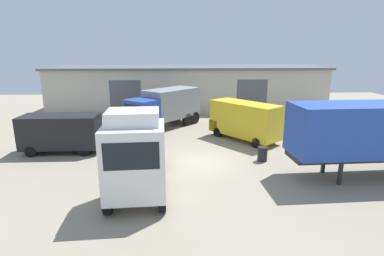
{
  "coord_description": "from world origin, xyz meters",
  "views": [
    {
      "loc": [
        -1.23,
        -16.77,
        6.42
      ],
      "look_at": [
        -0.31,
        2.0,
        1.6
      ],
      "focal_mm": 28.0,
      "sensor_mm": 36.0,
      "label": 1
    }
  ],
  "objects_px": {
    "delivery_van_black": "(63,132)",
    "tractor_unit_white": "(136,158)",
    "container_trailer_orange": "(382,131)",
    "box_truck_blue": "(165,106)",
    "oil_drum": "(262,154)",
    "traffic_cone": "(134,151)",
    "gravel_pile": "(315,122)",
    "delivery_van_yellow": "(243,120)"
  },
  "relations": [
    {
      "from": "container_trailer_orange",
      "to": "oil_drum",
      "type": "distance_m",
      "value": 6.25
    },
    {
      "from": "tractor_unit_white",
      "to": "container_trailer_orange",
      "type": "height_order",
      "value": "tractor_unit_white"
    },
    {
      "from": "delivery_van_yellow",
      "to": "container_trailer_orange",
      "type": "bearing_deg",
      "value": 179.28
    },
    {
      "from": "delivery_van_yellow",
      "to": "oil_drum",
      "type": "relative_size",
      "value": 6.23
    },
    {
      "from": "tractor_unit_white",
      "to": "gravel_pile",
      "type": "relative_size",
      "value": 1.76
    },
    {
      "from": "box_truck_blue",
      "to": "traffic_cone",
      "type": "distance_m",
      "value": 7.38
    },
    {
      "from": "delivery_van_yellow",
      "to": "box_truck_blue",
      "type": "relative_size",
      "value": 0.82
    },
    {
      "from": "gravel_pile",
      "to": "oil_drum",
      "type": "xyz_separation_m",
      "value": [
        -6.69,
        -7.55,
        -0.14
      ]
    },
    {
      "from": "delivery_van_black",
      "to": "oil_drum",
      "type": "distance_m",
      "value": 12.72
    },
    {
      "from": "box_truck_blue",
      "to": "delivery_van_black",
      "type": "bearing_deg",
      "value": -2.78
    },
    {
      "from": "tractor_unit_white",
      "to": "box_truck_blue",
      "type": "bearing_deg",
      "value": 173.76
    },
    {
      "from": "container_trailer_orange",
      "to": "oil_drum",
      "type": "bearing_deg",
      "value": -28.27
    },
    {
      "from": "delivery_van_black",
      "to": "gravel_pile",
      "type": "bearing_deg",
      "value": 15.1
    },
    {
      "from": "tractor_unit_white",
      "to": "delivery_van_yellow",
      "type": "distance_m",
      "value": 11.23
    },
    {
      "from": "container_trailer_orange",
      "to": "box_truck_blue",
      "type": "relative_size",
      "value": 1.38
    },
    {
      "from": "delivery_van_black",
      "to": "oil_drum",
      "type": "xyz_separation_m",
      "value": [
        12.49,
        -2.28,
        -0.9
      ]
    },
    {
      "from": "tractor_unit_white",
      "to": "box_truck_blue",
      "type": "distance_m",
      "value": 12.99
    },
    {
      "from": "delivery_van_black",
      "to": "tractor_unit_white",
      "type": "bearing_deg",
      "value": -50.52
    },
    {
      "from": "container_trailer_orange",
      "to": "traffic_cone",
      "type": "bearing_deg",
      "value": -19.62
    },
    {
      "from": "tractor_unit_white",
      "to": "container_trailer_orange",
      "type": "relative_size",
      "value": 0.75
    },
    {
      "from": "delivery_van_black",
      "to": "delivery_van_yellow",
      "type": "xyz_separation_m",
      "value": [
        12.26,
        2.31,
        0.17
      ]
    },
    {
      "from": "delivery_van_yellow",
      "to": "gravel_pile",
      "type": "height_order",
      "value": "delivery_van_yellow"
    },
    {
      "from": "delivery_van_yellow",
      "to": "oil_drum",
      "type": "xyz_separation_m",
      "value": [
        0.23,
        -4.59,
        -1.07
      ]
    },
    {
      "from": "traffic_cone",
      "to": "delivery_van_yellow",
      "type": "bearing_deg",
      "value": 21.75
    },
    {
      "from": "oil_drum",
      "to": "traffic_cone",
      "type": "relative_size",
      "value": 1.6
    },
    {
      "from": "container_trailer_orange",
      "to": "gravel_pile",
      "type": "distance_m",
      "value": 10.42
    },
    {
      "from": "gravel_pile",
      "to": "container_trailer_orange",
      "type": "bearing_deg",
      "value": -97.77
    },
    {
      "from": "delivery_van_black",
      "to": "gravel_pile",
      "type": "distance_m",
      "value": 19.9
    },
    {
      "from": "box_truck_blue",
      "to": "oil_drum",
      "type": "bearing_deg",
      "value": 78.37
    },
    {
      "from": "gravel_pile",
      "to": "delivery_van_yellow",
      "type": "bearing_deg",
      "value": -156.8
    },
    {
      "from": "tractor_unit_white",
      "to": "gravel_pile",
      "type": "xyz_separation_m",
      "value": [
        13.59,
        11.99,
        -1.35
      ]
    },
    {
      "from": "container_trailer_orange",
      "to": "oil_drum",
      "type": "height_order",
      "value": "container_trailer_orange"
    },
    {
      "from": "delivery_van_black",
      "to": "traffic_cone",
      "type": "distance_m",
      "value": 4.8
    },
    {
      "from": "container_trailer_orange",
      "to": "traffic_cone",
      "type": "distance_m",
      "value": 13.99
    },
    {
      "from": "delivery_van_yellow",
      "to": "gravel_pile",
      "type": "bearing_deg",
      "value": -105.1
    },
    {
      "from": "tractor_unit_white",
      "to": "box_truck_blue",
      "type": "relative_size",
      "value": 1.03
    },
    {
      "from": "tractor_unit_white",
      "to": "oil_drum",
      "type": "bearing_deg",
      "value": 119.79
    },
    {
      "from": "delivery_van_yellow",
      "to": "gravel_pile",
      "type": "xyz_separation_m",
      "value": [
        6.92,
        2.96,
        -0.93
      ]
    },
    {
      "from": "oil_drum",
      "to": "traffic_cone",
      "type": "xyz_separation_m",
      "value": [
        -7.87,
        1.54,
        -0.19
      ]
    },
    {
      "from": "tractor_unit_white",
      "to": "delivery_van_black",
      "type": "relative_size",
      "value": 1.39
    },
    {
      "from": "box_truck_blue",
      "to": "traffic_cone",
      "type": "xyz_separation_m",
      "value": [
        -1.71,
        -6.99,
        -1.61
      ]
    },
    {
      "from": "tractor_unit_white",
      "to": "oil_drum",
      "type": "xyz_separation_m",
      "value": [
        6.9,
        4.44,
        -1.49
      ]
    }
  ]
}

